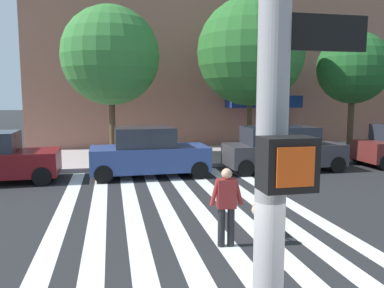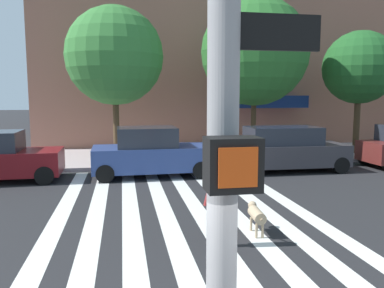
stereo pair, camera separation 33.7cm
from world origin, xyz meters
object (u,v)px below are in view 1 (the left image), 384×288
object	(u,v)px
parked_car_third_in_line	(282,149)
parked_car_behind_first	(148,153)
street_tree_nearest	(111,56)
pedestrian_dog_walker	(226,203)
dog_on_leash	(260,214)
street_tree_middle	(251,52)
street_tree_further	(353,68)
traffic_light_pole	(280,16)

from	to	relation	value
parked_car_third_in_line	parked_car_behind_first	bearing A→B (deg)	-179.99
street_tree_nearest	pedestrian_dog_walker	world-z (taller)	street_tree_nearest
parked_car_behind_first	dog_on_leash	size ratio (longest dim) A/B	4.18
parked_car_behind_first	street_tree_middle	world-z (taller)	street_tree_middle
parked_car_behind_first	pedestrian_dog_walker	xyz separation A→B (m)	(0.89, -7.36, 0.02)
pedestrian_dog_walker	dog_on_leash	distance (m)	1.25
street_tree_nearest	street_tree_middle	size ratio (longest dim) A/B	0.91
street_tree_further	traffic_light_pole	bearing A→B (deg)	-125.29
street_tree_middle	dog_on_leash	bearing A→B (deg)	-108.74
pedestrian_dog_walker	dog_on_leash	bearing A→B (deg)	30.91
street_tree_further	pedestrian_dog_walker	bearing A→B (deg)	-133.19
traffic_light_pole	street_tree_further	world-z (taller)	street_tree_further
street_tree_nearest	street_tree_middle	bearing A→B (deg)	-1.14
parked_car_behind_first	street_tree_middle	size ratio (longest dim) A/B	0.59
street_tree_nearest	pedestrian_dog_walker	distance (m)	11.65
street_tree_middle	dog_on_leash	size ratio (longest dim) A/B	7.08
parked_car_behind_first	street_tree_middle	distance (m)	7.53
traffic_light_pole	street_tree_nearest	size ratio (longest dim) A/B	0.83
dog_on_leash	traffic_light_pole	bearing A→B (deg)	-111.52
parked_car_third_in_line	street_tree_middle	bearing A→B (deg)	94.60
street_tree_further	dog_on_leash	size ratio (longest dim) A/B	5.77
street_tree_nearest	dog_on_leash	size ratio (longest dim) A/B	6.47
parked_car_behind_first	pedestrian_dog_walker	world-z (taller)	parked_car_behind_first
dog_on_leash	pedestrian_dog_walker	bearing A→B (deg)	-149.09
dog_on_leash	street_tree_nearest	bearing A→B (deg)	107.50
street_tree_middle	street_tree_further	distance (m)	5.61
traffic_light_pole	street_tree_further	bearing A→B (deg)	54.71
parked_car_behind_first	dog_on_leash	xyz separation A→B (m)	(1.88, -6.77, -0.46)
traffic_light_pole	parked_car_behind_first	world-z (taller)	traffic_light_pole
street_tree_middle	street_tree_further	xyz separation A→B (m)	(5.57, 0.00, -0.68)
dog_on_leash	street_tree_middle	bearing A→B (deg)	71.26
traffic_light_pole	dog_on_leash	distance (m)	7.14
street_tree_middle	traffic_light_pole	bearing A→B (deg)	-109.80
parked_car_third_in_line	street_tree_middle	size ratio (longest dim) A/B	0.64
street_tree_nearest	dog_on_leash	distance (m)	11.52
street_tree_further	pedestrian_dog_walker	world-z (taller)	street_tree_further
parked_car_behind_first	street_tree_further	size ratio (longest dim) A/B	0.73
traffic_light_pole	dog_on_leash	bearing A→B (deg)	68.48
parked_car_third_in_line	street_tree_middle	distance (m)	5.37
traffic_light_pole	pedestrian_dog_walker	bearing A→B (deg)	75.72
street_tree_nearest	dog_on_leash	xyz separation A→B (m)	(3.20, -10.15, -4.43)
street_tree_middle	street_tree_further	size ratio (longest dim) A/B	1.23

